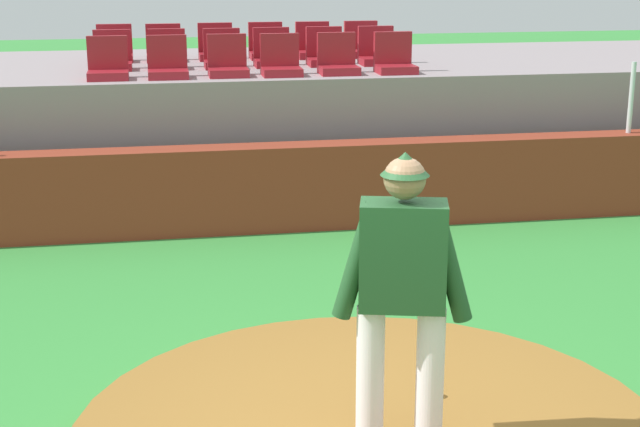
{
  "coord_description": "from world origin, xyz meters",
  "views": [
    {
      "loc": [
        -1.28,
        -5.35,
        3.19
      ],
      "look_at": [
        0.0,
        1.87,
        1.14
      ],
      "focal_mm": 53.98,
      "sensor_mm": 36.0,
      "label": 1
    }
  ],
  "objects_px": {
    "stadium_chair_5": "(394,60)",
    "stadium_chair_6": "(113,57)",
    "stadium_chair_4": "(338,61)",
    "stadium_chair_9": "(272,54)",
    "stadium_chair_2": "(228,63)",
    "stadium_chair_1": "(168,65)",
    "stadium_chair_12": "(115,50)",
    "stadium_chair_13": "(164,49)",
    "stadium_chair_7": "(167,56)",
    "pitcher": "(402,280)",
    "stadium_chair_14": "(216,48)",
    "stadium_chair_15": "(266,47)",
    "stadium_chair_17": "(362,46)",
    "stadium_chair_3": "(281,62)",
    "baseball": "(435,392)",
    "stadium_chair_16": "(313,47)",
    "stadium_chair_10": "(325,53)",
    "stadium_chair_0": "(108,66)",
    "stadium_chair_11": "(377,52)",
    "stadium_chair_8": "(222,56)"
  },
  "relations": [
    {
      "from": "stadium_chair_7",
      "to": "stadium_chair_8",
      "type": "height_order",
      "value": "same"
    },
    {
      "from": "stadium_chair_7",
      "to": "stadium_chair_9",
      "type": "height_order",
      "value": "same"
    },
    {
      "from": "stadium_chair_6",
      "to": "stadium_chair_17",
      "type": "relative_size",
      "value": 1.0
    },
    {
      "from": "stadium_chair_7",
      "to": "stadium_chair_11",
      "type": "height_order",
      "value": "same"
    },
    {
      "from": "stadium_chair_10",
      "to": "stadium_chair_8",
      "type": "bearing_deg",
      "value": 1.3
    },
    {
      "from": "stadium_chair_9",
      "to": "stadium_chair_13",
      "type": "distance_m",
      "value": 1.65
    },
    {
      "from": "stadium_chair_7",
      "to": "stadium_chair_17",
      "type": "height_order",
      "value": "same"
    },
    {
      "from": "pitcher",
      "to": "stadium_chair_14",
      "type": "relative_size",
      "value": 3.65
    },
    {
      "from": "stadium_chair_9",
      "to": "stadium_chair_13",
      "type": "height_order",
      "value": "same"
    },
    {
      "from": "pitcher",
      "to": "stadium_chair_1",
      "type": "height_order",
      "value": "stadium_chair_1"
    },
    {
      "from": "stadium_chair_2",
      "to": "stadium_chair_17",
      "type": "xyz_separation_m",
      "value": [
        2.08,
        1.77,
        0.0
      ]
    },
    {
      "from": "stadium_chair_5",
      "to": "stadium_chair_8",
      "type": "distance_m",
      "value": 2.28
    },
    {
      "from": "stadium_chair_1",
      "to": "stadium_chair_7",
      "type": "height_order",
      "value": "same"
    },
    {
      "from": "stadium_chair_6",
      "to": "stadium_chair_15",
      "type": "xyz_separation_m",
      "value": [
        2.1,
        0.91,
        0.0
      ]
    },
    {
      "from": "stadium_chair_7",
      "to": "stadium_chair_11",
      "type": "relative_size",
      "value": 1.0
    },
    {
      "from": "stadium_chair_1",
      "to": "stadium_chair_12",
      "type": "xyz_separation_m",
      "value": [
        -0.68,
        1.83,
        0.0
      ]
    },
    {
      "from": "stadium_chair_5",
      "to": "stadium_chair_17",
      "type": "height_order",
      "value": "same"
    },
    {
      "from": "stadium_chair_2",
      "to": "stadium_chair_6",
      "type": "distance_m",
      "value": 1.66
    },
    {
      "from": "stadium_chair_0",
      "to": "stadium_chair_16",
      "type": "bearing_deg",
      "value": -147.56
    },
    {
      "from": "stadium_chair_1",
      "to": "stadium_chair_14",
      "type": "bearing_deg",
      "value": -111.39
    },
    {
      "from": "stadium_chair_0",
      "to": "stadium_chair_11",
      "type": "height_order",
      "value": "same"
    },
    {
      "from": "stadium_chair_10",
      "to": "stadium_chair_4",
      "type": "bearing_deg",
      "value": 89.71
    },
    {
      "from": "pitcher",
      "to": "baseball",
      "type": "relative_size",
      "value": 24.66
    },
    {
      "from": "stadium_chair_1",
      "to": "stadium_chair_5",
      "type": "distance_m",
      "value": 2.82
    },
    {
      "from": "stadium_chair_4",
      "to": "stadium_chair_5",
      "type": "bearing_deg",
      "value": 177.86
    },
    {
      "from": "pitcher",
      "to": "stadium_chair_9",
      "type": "height_order",
      "value": "stadium_chair_9"
    },
    {
      "from": "stadium_chair_14",
      "to": "stadium_chair_16",
      "type": "relative_size",
      "value": 1.0
    },
    {
      "from": "stadium_chair_0",
      "to": "stadium_chair_14",
      "type": "relative_size",
      "value": 1.0
    },
    {
      "from": "stadium_chair_12",
      "to": "stadium_chair_16",
      "type": "xyz_separation_m",
      "value": [
        2.77,
        -0.03,
        0.0
      ]
    },
    {
      "from": "stadium_chair_4",
      "to": "stadium_chair_9",
      "type": "relative_size",
      "value": 1.0
    },
    {
      "from": "stadium_chair_5",
      "to": "stadium_chair_6",
      "type": "distance_m",
      "value": 3.62
    },
    {
      "from": "stadium_chair_13",
      "to": "stadium_chair_15",
      "type": "xyz_separation_m",
      "value": [
        1.43,
        0.05,
        0.0
      ]
    },
    {
      "from": "stadium_chair_2",
      "to": "stadium_chair_10",
      "type": "height_order",
      "value": "same"
    },
    {
      "from": "stadium_chair_11",
      "to": "stadium_chair_15",
      "type": "relative_size",
      "value": 1.0
    },
    {
      "from": "stadium_chair_2",
      "to": "stadium_chair_6",
      "type": "height_order",
      "value": "same"
    },
    {
      "from": "pitcher",
      "to": "stadium_chair_9",
      "type": "bearing_deg",
      "value": 102.83
    },
    {
      "from": "stadium_chair_3",
      "to": "stadium_chair_15",
      "type": "height_order",
      "value": "same"
    },
    {
      "from": "stadium_chair_1",
      "to": "stadium_chair_3",
      "type": "relative_size",
      "value": 1.0
    },
    {
      "from": "stadium_chair_2",
      "to": "stadium_chair_10",
      "type": "bearing_deg",
      "value": -147.52
    },
    {
      "from": "stadium_chair_3",
      "to": "stadium_chair_4",
      "type": "xyz_separation_m",
      "value": [
        0.72,
        0.02,
        0.0
      ]
    },
    {
      "from": "stadium_chair_6",
      "to": "stadium_chair_14",
      "type": "bearing_deg",
      "value": -146.97
    },
    {
      "from": "stadium_chair_7",
      "to": "stadium_chair_9",
      "type": "bearing_deg",
      "value": 179.14
    },
    {
      "from": "stadium_chair_16",
      "to": "stadium_chair_17",
      "type": "bearing_deg",
      "value": -179.57
    },
    {
      "from": "stadium_chair_13",
      "to": "stadium_chair_14",
      "type": "relative_size",
      "value": 1.0
    },
    {
      "from": "stadium_chair_13",
      "to": "stadium_chair_15",
      "type": "height_order",
      "value": "same"
    },
    {
      "from": "stadium_chair_0",
      "to": "stadium_chair_10",
      "type": "height_order",
      "value": "same"
    },
    {
      "from": "stadium_chair_16",
      "to": "stadium_chair_4",
      "type": "bearing_deg",
      "value": 90.08
    },
    {
      "from": "stadium_chair_2",
      "to": "stadium_chair_13",
      "type": "bearing_deg",
      "value": -67.03
    },
    {
      "from": "stadium_chair_6",
      "to": "stadium_chair_9",
      "type": "height_order",
      "value": "same"
    },
    {
      "from": "stadium_chair_11",
      "to": "stadium_chair_17",
      "type": "xyz_separation_m",
      "value": [
        -0.0,
        0.92,
        0.0
      ]
    }
  ]
}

